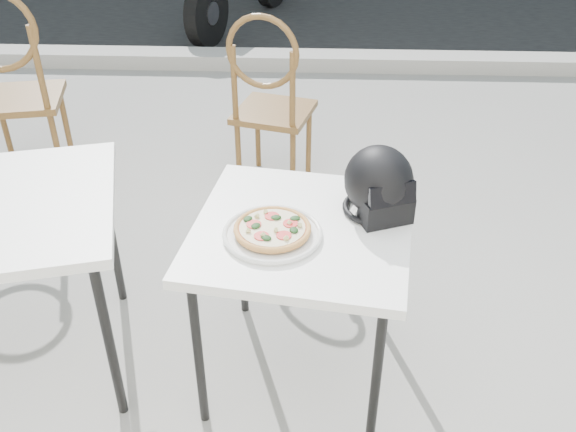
{
  "coord_description": "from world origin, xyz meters",
  "views": [
    {
      "loc": [
        0.09,
        -2.18,
        1.95
      ],
      "look_at": [
        0.02,
        -0.38,
        0.75
      ],
      "focal_mm": 40.0,
      "sensor_mm": 36.0,
      "label": 1
    }
  ],
  "objects_px": {
    "pizza": "(272,229)",
    "cafe_chair_side": "(11,80)",
    "cafe_table_main": "(302,241)",
    "plate": "(272,234)",
    "helmet": "(379,185)",
    "cafe_table_side": "(0,222)",
    "cafe_chair_main": "(269,95)"
  },
  "relations": [
    {
      "from": "plate",
      "to": "cafe_table_side",
      "type": "distance_m",
      "value": 0.97
    },
    {
      "from": "cafe_table_side",
      "to": "cafe_chair_side",
      "type": "relative_size",
      "value": 0.84
    },
    {
      "from": "plate",
      "to": "cafe_chair_main",
      "type": "xyz_separation_m",
      "value": [
        -0.11,
        1.47,
        -0.13
      ]
    },
    {
      "from": "cafe_table_main",
      "to": "cafe_chair_main",
      "type": "xyz_separation_m",
      "value": [
        -0.21,
        1.4,
        -0.06
      ]
    },
    {
      "from": "cafe_chair_side",
      "to": "helmet",
      "type": "bearing_deg",
      "value": 133.59
    },
    {
      "from": "cafe_table_side",
      "to": "cafe_chair_side",
      "type": "distance_m",
      "value": 1.5
    },
    {
      "from": "cafe_table_main",
      "to": "cafe_chair_side",
      "type": "relative_size",
      "value": 0.72
    },
    {
      "from": "pizza",
      "to": "cafe_chair_main",
      "type": "bearing_deg",
      "value": 94.3
    },
    {
      "from": "pizza",
      "to": "cafe_chair_side",
      "type": "distance_m",
      "value": 2.1
    },
    {
      "from": "cafe_table_side",
      "to": "cafe_chair_side",
      "type": "bearing_deg",
      "value": 111.03
    },
    {
      "from": "cafe_table_main",
      "to": "plate",
      "type": "bearing_deg",
      "value": -146.37
    },
    {
      "from": "plate",
      "to": "helmet",
      "type": "distance_m",
      "value": 0.41
    },
    {
      "from": "pizza",
      "to": "cafe_chair_side",
      "type": "xyz_separation_m",
      "value": [
        -1.5,
        1.47,
        -0.09
      ]
    },
    {
      "from": "pizza",
      "to": "helmet",
      "type": "bearing_deg",
      "value": 24.77
    },
    {
      "from": "pizza",
      "to": "cafe_table_side",
      "type": "height_order",
      "value": "cafe_table_side"
    },
    {
      "from": "cafe_chair_main",
      "to": "cafe_table_side",
      "type": "xyz_separation_m",
      "value": [
        -0.85,
        -1.4,
        0.11
      ]
    },
    {
      "from": "plate",
      "to": "helmet",
      "type": "xyz_separation_m",
      "value": [
        0.36,
        0.17,
        0.1
      ]
    },
    {
      "from": "plate",
      "to": "cafe_table_main",
      "type": "bearing_deg",
      "value": 33.63
    },
    {
      "from": "helmet",
      "to": "pizza",
      "type": "bearing_deg",
      "value": -175.79
    },
    {
      "from": "cafe_table_main",
      "to": "cafe_chair_main",
      "type": "height_order",
      "value": "cafe_chair_main"
    },
    {
      "from": "cafe_table_main",
      "to": "cafe_table_side",
      "type": "height_order",
      "value": "cafe_table_side"
    },
    {
      "from": "cafe_table_main",
      "to": "cafe_chair_side",
      "type": "xyz_separation_m",
      "value": [
        -1.6,
        1.4,
        0.01
      ]
    },
    {
      "from": "cafe_table_main",
      "to": "cafe_chair_main",
      "type": "relative_size",
      "value": 0.8
    },
    {
      "from": "cafe_table_side",
      "to": "cafe_chair_main",
      "type": "bearing_deg",
      "value": 58.72
    },
    {
      "from": "cafe_table_main",
      "to": "plate",
      "type": "xyz_separation_m",
      "value": [
        -0.1,
        -0.07,
        0.07
      ]
    },
    {
      "from": "cafe_chair_main",
      "to": "cafe_table_main",
      "type": "bearing_deg",
      "value": 113.57
    },
    {
      "from": "pizza",
      "to": "cafe_chair_side",
      "type": "relative_size",
      "value": 0.26
    },
    {
      "from": "pizza",
      "to": "cafe_chair_side",
      "type": "height_order",
      "value": "cafe_chair_side"
    },
    {
      "from": "cafe_table_main",
      "to": "pizza",
      "type": "distance_m",
      "value": 0.15
    },
    {
      "from": "pizza",
      "to": "cafe_chair_main",
      "type": "distance_m",
      "value": 1.48
    },
    {
      "from": "cafe_table_side",
      "to": "helmet",
      "type": "bearing_deg",
      "value": 4.31
    },
    {
      "from": "helmet",
      "to": "cafe_chair_main",
      "type": "distance_m",
      "value": 1.4
    }
  ]
}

